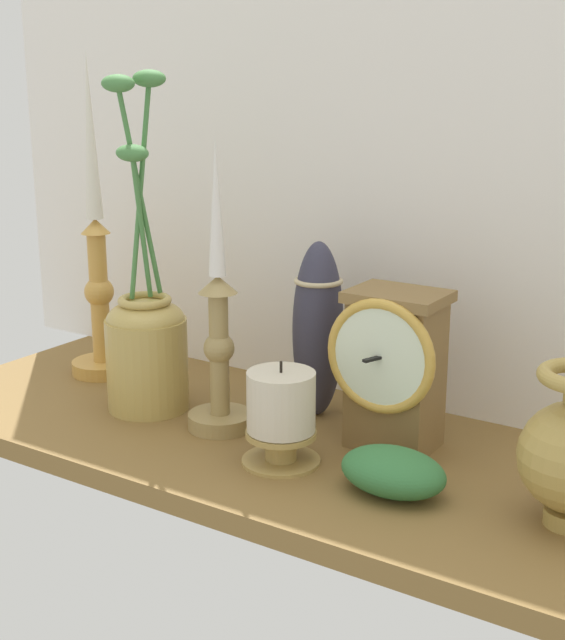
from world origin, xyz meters
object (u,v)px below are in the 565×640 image
(mantel_clock, at_px, (393,367))
(pillar_candle_front, at_px, (281,415))
(candlestick_tall_left, at_px, (219,339))
(tall_ceramic_vase, at_px, (318,329))
(candlestick_tall_center, at_px, (98,274))
(brass_vase_jar, at_px, (146,339))

(mantel_clock, bearing_deg, pillar_candle_front, -128.44)
(candlestick_tall_left, bearing_deg, pillar_candle_front, -20.57)
(pillar_candle_front, distance_m, tall_ceramic_vase, 0.16)
(candlestick_tall_left, xyz_separation_m, tall_ceramic_vase, (0.07, 0.10, -0.00))
(mantel_clock, relative_size, candlestick_tall_left, 0.52)
(pillar_candle_front, relative_size, tall_ceramic_vase, 0.53)
(candlestick_tall_center, bearing_deg, candlestick_tall_left, -15.38)
(candlestick_tall_left, distance_m, candlestick_tall_center, 0.27)
(mantel_clock, distance_m, candlestick_tall_center, 0.45)
(mantel_clock, height_order, candlestick_tall_left, candlestick_tall_left)
(candlestick_tall_center, bearing_deg, tall_ceramic_vase, 4.97)
(tall_ceramic_vase, bearing_deg, brass_vase_jar, -152.76)
(mantel_clock, relative_size, candlestick_tall_center, 0.41)
(brass_vase_jar, height_order, pillar_candle_front, brass_vase_jar)
(candlestick_tall_left, bearing_deg, mantel_clock, 16.79)
(candlestick_tall_left, relative_size, tall_ceramic_vase, 1.59)
(brass_vase_jar, bearing_deg, mantel_clock, 10.17)
(brass_vase_jar, xyz_separation_m, tall_ceramic_vase, (0.19, 0.10, 0.02))
(candlestick_tall_left, xyz_separation_m, brass_vase_jar, (-0.11, 0.00, -0.02))
(mantel_clock, height_order, pillar_candle_front, mantel_clock)
(mantel_clock, height_order, tall_ceramic_vase, tall_ceramic_vase)
(mantel_clock, bearing_deg, brass_vase_jar, -169.83)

